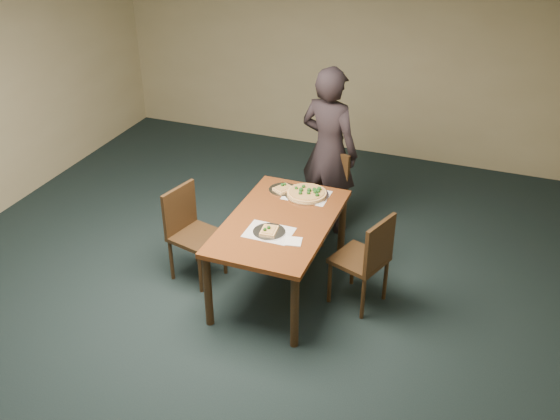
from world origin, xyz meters
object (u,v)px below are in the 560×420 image
(chair_right, at_px, (367,257))
(slice_plate_near, at_px, (269,231))
(dining_table, at_px, (280,229))
(pizza_pan, at_px, (307,193))
(diner, at_px, (329,151))
(chair_far, at_px, (325,188))
(slice_plate_far, at_px, (283,189))
(chair_left, at_px, (190,228))

(chair_right, relative_size, slice_plate_near, 3.25)
(dining_table, xyz_separation_m, pizza_pan, (0.08, 0.51, 0.12))
(dining_table, height_order, chair_right, chair_right)
(chair_right, xyz_separation_m, slice_plate_near, (-0.81, -0.28, 0.25))
(pizza_pan, bearing_deg, diner, 91.23)
(chair_far, xyz_separation_m, chair_right, (0.72, -1.07, 0.00))
(slice_plate_near, bearing_deg, chair_right, 19.38)
(chair_far, height_order, slice_plate_near, chair_far)
(slice_plate_far, bearing_deg, slice_plate_near, -78.49)
(slice_plate_near, relative_size, slice_plate_far, 1.00)
(slice_plate_far, bearing_deg, pizza_pan, -4.33)
(chair_far, height_order, slice_plate_far, chair_far)
(chair_right, xyz_separation_m, diner, (-0.73, 1.20, 0.38))
(dining_table, bearing_deg, chair_left, -174.96)
(diner, bearing_deg, slice_plate_far, 87.45)
(chair_left, height_order, diner, diner)
(dining_table, height_order, slice_plate_far, slice_plate_far)
(dining_table, distance_m, diner, 1.28)
(dining_table, bearing_deg, diner, 87.12)
(dining_table, height_order, chair_left, chair_left)
(chair_left, xyz_separation_m, pizza_pan, (0.95, 0.59, 0.26))
(dining_table, relative_size, slice_plate_far, 5.36)
(pizza_pan, bearing_deg, slice_plate_near, -97.09)
(chair_left, relative_size, pizza_pan, 2.19)
(chair_right, bearing_deg, chair_left, -65.80)
(pizza_pan, bearing_deg, chair_far, 90.42)
(dining_table, relative_size, chair_far, 1.65)
(chair_right, xyz_separation_m, pizza_pan, (-0.71, 0.46, 0.26))
(dining_table, height_order, chair_far, chair_far)
(diner, bearing_deg, dining_table, 102.39)
(chair_far, bearing_deg, slice_plate_near, -73.19)
(chair_far, bearing_deg, dining_table, -73.26)
(dining_table, relative_size, pizza_pan, 3.61)
(chair_far, distance_m, chair_right, 1.29)
(chair_left, bearing_deg, chair_far, -24.78)
(slice_plate_near, distance_m, slice_plate_far, 0.78)
(diner, distance_m, slice_plate_near, 1.49)
(diner, height_order, pizza_pan, diner)
(dining_table, bearing_deg, slice_plate_far, 107.60)
(pizza_pan, xyz_separation_m, slice_plate_near, (-0.09, -0.74, -0.01))
(chair_far, relative_size, slice_plate_near, 3.25)
(dining_table, xyz_separation_m, slice_plate_far, (-0.17, 0.53, 0.10))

